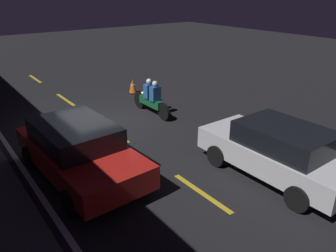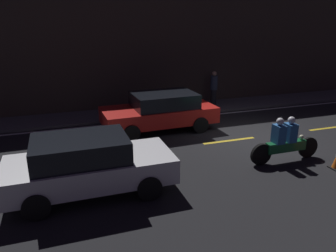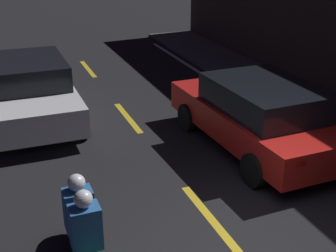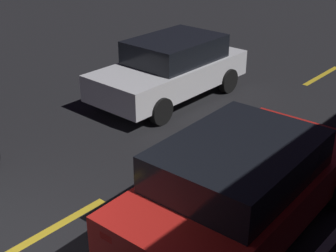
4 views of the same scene
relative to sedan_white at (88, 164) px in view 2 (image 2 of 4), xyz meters
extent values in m
plane|color=black|center=(6.06, 2.08, -0.76)|extent=(56.00, 56.00, 0.00)
cube|color=#4C4C4F|center=(6.06, 6.46, -0.71)|extent=(28.00, 1.90, 0.10)
cube|color=#382D28|center=(6.06, 7.56, 1.78)|extent=(28.00, 0.30, 5.08)
cube|color=gold|center=(0.56, 2.08, -0.76)|extent=(2.00, 0.14, 0.01)
cube|color=gold|center=(5.06, 2.08, -0.76)|extent=(2.00, 0.14, 0.01)
cube|color=gold|center=(9.56, 2.08, -0.76)|extent=(2.00, 0.14, 0.01)
cube|color=silver|center=(6.06, 5.26, -0.76)|extent=(25.20, 0.14, 0.01)
cube|color=silver|center=(0.06, 0.00, -0.16)|extent=(4.06, 1.75, 0.61)
cube|color=black|center=(-0.14, 0.00, 0.42)|extent=(2.24, 1.57, 0.54)
cube|color=red|center=(-1.94, 0.55, 0.00)|extent=(0.06, 0.20, 0.10)
cylinder|color=black|center=(1.31, 0.85, -0.46)|extent=(0.61, 0.18, 0.60)
cylinder|color=black|center=(1.32, -0.84, -0.46)|extent=(0.61, 0.18, 0.60)
cylinder|color=black|center=(-1.20, 0.84, -0.46)|extent=(0.61, 0.18, 0.60)
cylinder|color=black|center=(-1.19, -0.85, -0.46)|extent=(0.61, 0.18, 0.60)
cube|color=red|center=(3.06, 4.07, -0.16)|extent=(4.38, 2.06, 0.59)
cube|color=black|center=(3.28, 4.08, 0.40)|extent=(2.44, 1.79, 0.53)
cube|color=red|center=(5.21, 3.54, -0.01)|extent=(0.07, 0.20, 0.10)
cube|color=red|center=(5.16, 4.77, -0.01)|extent=(0.07, 0.20, 0.10)
cylinder|color=black|center=(1.76, 3.09, -0.46)|extent=(0.62, 0.20, 0.61)
cylinder|color=black|center=(1.69, 4.94, -0.46)|extent=(0.62, 0.20, 0.61)
cylinder|color=black|center=(4.43, 3.20, -0.46)|extent=(0.62, 0.20, 0.61)
cylinder|color=black|center=(4.36, 5.04, -0.46)|extent=(0.62, 0.20, 0.61)
cylinder|color=black|center=(6.65, 0.01, -0.43)|extent=(0.66, 0.08, 0.66)
cylinder|color=black|center=(4.96, 0.00, -0.43)|extent=(0.66, 0.10, 0.66)
cube|color=#14592D|center=(5.80, 0.01, -0.28)|extent=(1.30, 0.25, 0.30)
sphere|color=#F2EABF|center=(6.35, 0.01, -0.05)|extent=(0.14, 0.14, 0.14)
cube|color=#265999|center=(5.90, 0.01, 0.14)|extent=(0.28, 0.36, 0.55)
sphere|color=silver|center=(5.90, 0.01, 0.53)|extent=(0.22, 0.22, 0.22)
cube|color=#265999|center=(5.50, 0.01, 0.14)|extent=(0.28, 0.36, 0.55)
sphere|color=silver|center=(5.50, 0.01, 0.53)|extent=(0.22, 0.22, 0.22)
cylinder|color=black|center=(6.59, 6.53, -0.29)|extent=(0.28, 0.28, 0.75)
cylinder|color=#2D384C|center=(6.59, 6.53, 0.42)|extent=(0.34, 0.34, 0.66)
sphere|color=tan|center=(6.59, 6.53, 0.86)|extent=(0.22, 0.22, 0.22)
camera|label=1|loc=(-4.31, 6.75, 3.84)|focal=35.00mm
camera|label=2|loc=(-0.46, -7.53, 3.39)|focal=35.00mm
camera|label=3|loc=(10.55, -0.74, 3.38)|focal=50.00mm
camera|label=4|loc=(8.05, 7.01, 3.55)|focal=50.00mm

